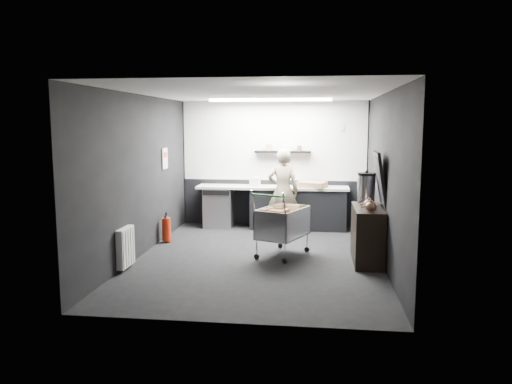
# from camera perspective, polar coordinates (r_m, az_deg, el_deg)

# --- Properties ---
(floor) EXTENTS (5.50, 5.50, 0.00)m
(floor) POSITION_cam_1_polar(r_m,az_deg,el_deg) (8.36, 0.32, -7.55)
(floor) COLOR black
(floor) RESTS_ON ground
(ceiling) EXTENTS (5.50, 5.50, 0.00)m
(ceiling) POSITION_cam_1_polar(r_m,az_deg,el_deg) (8.07, 0.34, 11.26)
(ceiling) COLOR white
(ceiling) RESTS_ON wall_back
(wall_back) EXTENTS (5.50, 0.00, 5.50)m
(wall_back) POSITION_cam_1_polar(r_m,az_deg,el_deg) (10.83, 2.04, 3.24)
(wall_back) COLOR black
(wall_back) RESTS_ON floor
(wall_front) EXTENTS (5.50, 0.00, 5.50)m
(wall_front) POSITION_cam_1_polar(r_m,az_deg,el_deg) (5.41, -3.10, -1.41)
(wall_front) COLOR black
(wall_front) RESTS_ON floor
(wall_left) EXTENTS (0.00, 5.50, 5.50)m
(wall_left) POSITION_cam_1_polar(r_m,az_deg,el_deg) (8.57, -13.07, 1.82)
(wall_left) COLOR black
(wall_left) RESTS_ON floor
(wall_right) EXTENTS (0.00, 5.50, 5.50)m
(wall_right) POSITION_cam_1_polar(r_m,az_deg,el_deg) (8.12, 14.49, 1.45)
(wall_right) COLOR black
(wall_right) RESTS_ON floor
(kitchen_wall_panel) EXTENTS (3.95, 0.02, 1.70)m
(kitchen_wall_panel) POSITION_cam_1_polar(r_m,az_deg,el_deg) (10.78, 2.05, 5.88)
(kitchen_wall_panel) COLOR silver
(kitchen_wall_panel) RESTS_ON wall_back
(dado_panel) EXTENTS (3.95, 0.02, 1.00)m
(dado_panel) POSITION_cam_1_polar(r_m,az_deg,el_deg) (10.91, 2.01, -1.23)
(dado_panel) COLOR black
(dado_panel) RESTS_ON wall_back
(floating_shelf) EXTENTS (1.20, 0.22, 0.04)m
(floating_shelf) POSITION_cam_1_polar(r_m,az_deg,el_deg) (10.67, 3.06, 4.61)
(floating_shelf) COLOR black
(floating_shelf) RESTS_ON wall_back
(wall_clock) EXTENTS (0.20, 0.03, 0.20)m
(wall_clock) POSITION_cam_1_polar(r_m,az_deg,el_deg) (10.73, 9.58, 7.37)
(wall_clock) COLOR silver
(wall_clock) RESTS_ON wall_back
(poster) EXTENTS (0.02, 0.30, 0.40)m
(poster) POSITION_cam_1_polar(r_m,az_deg,el_deg) (9.78, -10.38, 3.79)
(poster) COLOR silver
(poster) RESTS_ON wall_left
(poster_red_band) EXTENTS (0.02, 0.22, 0.10)m
(poster_red_band) POSITION_cam_1_polar(r_m,az_deg,el_deg) (9.77, -10.37, 4.20)
(poster_red_band) COLOR red
(poster_red_band) RESTS_ON poster
(radiator) EXTENTS (0.10, 0.50, 0.60)m
(radiator) POSITION_cam_1_polar(r_m,az_deg,el_deg) (7.89, -14.69, -6.12)
(radiator) COLOR silver
(radiator) RESTS_ON wall_left
(ceiling_strip) EXTENTS (2.40, 0.20, 0.04)m
(ceiling_strip) POSITION_cam_1_polar(r_m,az_deg,el_deg) (9.91, 1.61, 10.45)
(ceiling_strip) COLOR white
(ceiling_strip) RESTS_ON ceiling
(prep_counter) EXTENTS (3.20, 0.61, 0.90)m
(prep_counter) POSITION_cam_1_polar(r_m,az_deg,el_deg) (10.60, 2.59, -1.73)
(prep_counter) COLOR black
(prep_counter) RESTS_ON floor
(person) EXTENTS (0.64, 0.43, 1.72)m
(person) POSITION_cam_1_polar(r_m,az_deg,el_deg) (10.09, 3.11, 0.10)
(person) COLOR beige
(person) RESTS_ON floor
(shopping_cart) EXTENTS (0.96, 1.23, 1.11)m
(shopping_cart) POSITION_cam_1_polar(r_m,az_deg,el_deg) (8.40, 3.03, -3.78)
(shopping_cart) COLOR silver
(shopping_cart) RESTS_ON floor
(sideboard) EXTENTS (0.51, 1.19, 1.78)m
(sideboard) POSITION_cam_1_polar(r_m,az_deg,el_deg) (8.24, 12.68, -3.92)
(sideboard) COLOR black
(sideboard) RESTS_ON floor
(fire_extinguisher) EXTENTS (0.16, 0.16, 0.54)m
(fire_extinguisher) POSITION_cam_1_polar(r_m,az_deg,el_deg) (9.52, -10.19, -4.14)
(fire_extinguisher) COLOR #B9240C
(fire_extinguisher) RESTS_ON floor
(cardboard_box) EXTENTS (0.67, 0.58, 0.11)m
(cardboard_box) POSITION_cam_1_polar(r_m,az_deg,el_deg) (10.45, 6.39, 0.86)
(cardboard_box) COLOR #977451
(cardboard_box) RESTS_ON prep_counter
(pink_tub) EXTENTS (0.20, 0.20, 0.20)m
(pink_tub) POSITION_cam_1_polar(r_m,az_deg,el_deg) (10.58, -0.11, 1.23)
(pink_tub) COLOR silver
(pink_tub) RESTS_ON prep_counter
(white_container) EXTENTS (0.22, 0.19, 0.17)m
(white_container) POSITION_cam_1_polar(r_m,az_deg,el_deg) (10.53, -0.12, 1.12)
(white_container) COLOR silver
(white_container) RESTS_ON prep_counter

